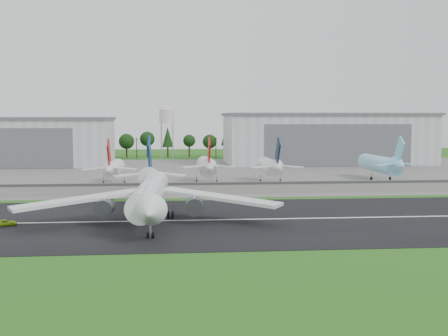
{
  "coord_description": "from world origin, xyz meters",
  "views": [
    {
      "loc": [
        -1.9,
        -112.81,
        22.64
      ],
      "look_at": [
        11.99,
        40.0,
        9.0
      ],
      "focal_mm": 45.0,
      "sensor_mm": 36.0,
      "label": 1
    }
  ],
  "objects": [
    {
      "name": "ground_vehicle",
      "position": [
        -37.11,
        7.36,
        0.72
      ],
      "size": [
        4.83,
        2.98,
        1.25
      ],
      "primitive_type": "imported",
      "rotation": [
        0.0,
        0.0,
        1.79
      ],
      "color": "#A3D318",
      "rests_on": "runway"
    },
    {
      "name": "main_airliner",
      "position": [
        -7.0,
        9.56,
        4.89
      ],
      "size": [
        57.24,
        59.18,
        18.17
      ],
      "rotation": [
        0.0,
        0.0,
        3.1
      ],
      "color": "white",
      "rests_on": "runway"
    },
    {
      "name": "hangar_west",
      "position": [
        -80.0,
        164.92,
        11.63
      ],
      "size": [
        97.0,
        44.0,
        23.2
      ],
      "color": "silver",
      "rests_on": "ground"
    },
    {
      "name": "runway_centerline",
      "position": [
        0.0,
        10.0,
        0.11
      ],
      "size": [
        220.0,
        1.0,
        0.02
      ],
      "primitive_type": "cube",
      "color": "white",
      "rests_on": "runway"
    },
    {
      "name": "runway",
      "position": [
        0.0,
        10.0,
        0.05
      ],
      "size": [
        320.0,
        60.0,
        0.1
      ],
      "primitive_type": "cube",
      "color": "black",
      "rests_on": "ground"
    },
    {
      "name": "utility_poles",
      "position": [
        0.0,
        200.0,
        0.0
      ],
      "size": [
        230.0,
        3.0,
        12.0
      ],
      "primitive_type": null,
      "color": "black",
      "rests_on": "ground"
    },
    {
      "name": "parked_jet_skyblue",
      "position": [
        72.91,
        81.58,
        6.24
      ],
      "size": [
        7.36,
        37.29,
        16.8
      ],
      "color": "#93DDFF",
      "rests_on": "ground"
    },
    {
      "name": "blast_fence",
      "position": [
        0.0,
        54.99,
        1.81
      ],
      "size": [
        240.0,
        0.61,
        3.5
      ],
      "color": "gray",
      "rests_on": "ground"
    },
    {
      "name": "treeline",
      "position": [
        0.0,
        215.0,
        0.0
      ],
      "size": [
        320.0,
        16.0,
        22.0
      ],
      "primitive_type": null,
      "color": "black",
      "rests_on": "ground"
    },
    {
      "name": "ground",
      "position": [
        0.0,
        0.0,
        0.0
      ],
      "size": [
        600.0,
        600.0,
        0.0
      ],
      "primitive_type": "plane",
      "color": "#256718",
      "rests_on": "ground"
    },
    {
      "name": "parked_jet_navy",
      "position": [
        31.6,
        76.54,
        6.04
      ],
      "size": [
        7.36,
        31.29,
        16.54
      ],
      "color": "white",
      "rests_on": "ground"
    },
    {
      "name": "apron",
      "position": [
        0.0,
        120.0,
        0.05
      ],
      "size": [
        320.0,
        150.0,
        0.1
      ],
      "primitive_type": "cube",
      "color": "slate",
      "rests_on": "ground"
    },
    {
      "name": "parked_jet_red_b",
      "position": [
        9.47,
        76.57,
        6.24
      ],
      "size": [
        7.36,
        31.29,
        16.75
      ],
      "color": "silver",
      "rests_on": "ground"
    },
    {
      "name": "hangar_east",
      "position": [
        75.0,
        164.92,
        12.63
      ],
      "size": [
        102.0,
        47.0,
        25.2
      ],
      "color": "silver",
      "rests_on": "ground"
    },
    {
      "name": "water_tower",
      "position": [
        -5.0,
        185.0,
        24.55
      ],
      "size": [
        8.4,
        8.4,
        29.4
      ],
      "color": "#99999E",
      "rests_on": "ground"
    },
    {
      "name": "parked_jet_red_a",
      "position": [
        -21.94,
        76.5,
        5.86
      ],
      "size": [
        7.36,
        31.29,
        16.34
      ],
      "color": "white",
      "rests_on": "ground"
    }
  ]
}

